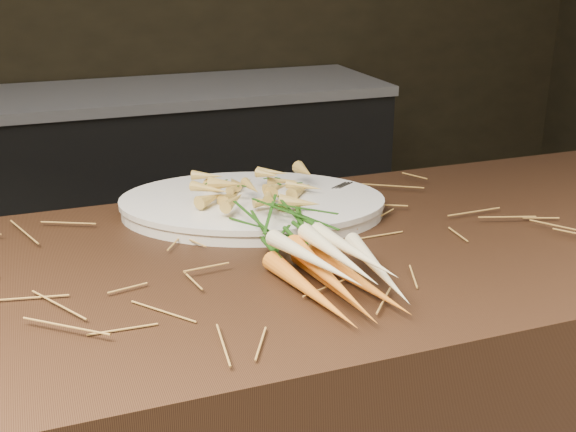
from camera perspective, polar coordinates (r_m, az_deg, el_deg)
back_counter at (r=3.11m, az=-9.39°, el=2.38°), size 1.82×0.62×0.84m
straw_bedding at (r=1.16m, az=-6.78°, el=-3.52°), size 1.40×0.60×0.02m
root_veg_bunch at (r=1.15m, az=0.79°, el=-1.88°), size 0.19×0.46×0.08m
serving_platter at (r=1.37m, az=-2.86°, el=0.70°), size 0.58×0.48×0.03m
roasted_veg_heap at (r=1.36m, az=-2.89°, el=2.32°), size 0.29×0.25×0.06m
serving_fork at (r=1.35m, az=4.59°, el=1.01°), size 0.17×0.11×0.00m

